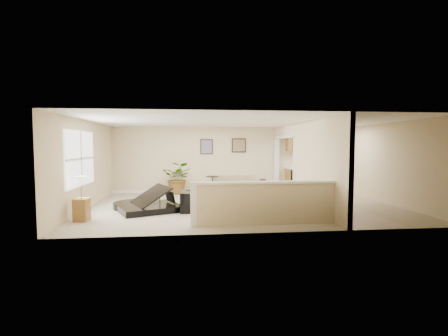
{
  "coord_description": "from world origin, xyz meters",
  "views": [
    {
      "loc": [
        -1.55,
        -9.46,
        1.8
      ],
      "look_at": [
        -0.54,
        0.4,
        1.11
      ],
      "focal_mm": 26.0,
      "sensor_mm": 36.0,
      "label": 1
    }
  ],
  "objects": [
    {
      "name": "kitchen_cabinets",
      "position": [
        3.19,
        2.73,
        0.87
      ],
      "size": [
        2.36,
        0.65,
        2.33
      ],
      "color": "#986531",
      "rests_on": "floor"
    },
    {
      "name": "back_wall",
      "position": [
        0.0,
        3.0,
        1.25
      ],
      "size": [
        9.0,
        0.04,
        2.5
      ],
      "primitive_type": "cube",
      "color": "beige",
      "rests_on": "floor"
    },
    {
      "name": "interior_partition",
      "position": [
        1.8,
        0.25,
        1.22
      ],
      "size": [
        0.18,
        5.99,
        2.5
      ],
      "color": "beige",
      "rests_on": "floor"
    },
    {
      "name": "lamp_stand",
      "position": [
        -4.15,
        -1.51,
        0.45
      ],
      "size": [
        0.35,
        0.35,
        1.07
      ],
      "color": "#986531",
      "rests_on": "floor"
    },
    {
      "name": "front_wall",
      "position": [
        0.0,
        -3.0,
        1.25
      ],
      "size": [
        9.0,
        0.04,
        2.5
      ],
      "primitive_type": "cube",
      "color": "beige",
      "rests_on": "floor"
    },
    {
      "name": "ceiling",
      "position": [
        0.0,
        0.0,
        2.5
      ],
      "size": [
        9.0,
        6.0,
        0.04
      ],
      "primitive_type": "cube",
      "color": "white",
      "rests_on": "back_wall"
    },
    {
      "name": "left_wall",
      "position": [
        -4.5,
        0.0,
        1.25
      ],
      "size": [
        0.04,
        6.0,
        2.5
      ],
      "primitive_type": "cube",
      "color": "beige",
      "rests_on": "floor"
    },
    {
      "name": "piano_bench",
      "position": [
        -1.66,
        -0.59,
        0.27
      ],
      "size": [
        0.46,
        0.83,
        0.54
      ],
      "primitive_type": "cube",
      "rotation": [
        0.0,
        0.0,
        0.06
      ],
      "color": "black",
      "rests_on": "floor"
    },
    {
      "name": "right_wall",
      "position": [
        4.5,
        0.0,
        1.25
      ],
      "size": [
        0.04,
        6.0,
        2.5
      ],
      "primitive_type": "cube",
      "color": "beige",
      "rests_on": "floor"
    },
    {
      "name": "kitchen_vinyl",
      "position": [
        3.15,
        0.0,
        0.0
      ],
      "size": [
        2.7,
        6.0,
        0.01
      ],
      "primitive_type": "cube",
      "color": "gray",
      "rests_on": "floor"
    },
    {
      "name": "accent_table",
      "position": [
        -0.77,
        2.41,
        0.43
      ],
      "size": [
        0.46,
        0.46,
        0.67
      ],
      "color": "black",
      "rests_on": "floor"
    },
    {
      "name": "floor",
      "position": [
        0.0,
        0.0,
        0.0
      ],
      "size": [
        9.0,
        9.0,
        0.0
      ],
      "primitive_type": "plane",
      "color": "tan",
      "rests_on": "ground"
    },
    {
      "name": "wall_mirror",
      "position": [
        0.3,
        2.97,
        1.8
      ],
      "size": [
        0.55,
        0.04,
        0.55
      ],
      "color": "#312111",
      "rests_on": "back_wall"
    },
    {
      "name": "piano",
      "position": [
        -2.74,
        -0.31,
        0.63
      ],
      "size": [
        2.28,
        2.23,
        1.51
      ],
      "rotation": [
        0.0,
        0.0,
        0.42
      ],
      "color": "black",
      "rests_on": "floor"
    },
    {
      "name": "palm_plant",
      "position": [
        -2.02,
        2.65,
        0.59
      ],
      "size": [
        1.27,
        1.17,
        1.19
      ],
      "color": "black",
      "rests_on": "floor"
    },
    {
      "name": "left_window",
      "position": [
        -4.49,
        -0.5,
        1.45
      ],
      "size": [
        0.05,
        2.15,
        1.45
      ],
      "primitive_type": "cube",
      "color": "white",
      "rests_on": "left_wall"
    },
    {
      "name": "pony_half_wall",
      "position": [
        0.08,
        -2.3,
        0.52
      ],
      "size": [
        3.42,
        0.22,
        1.0
      ],
      "color": "beige",
      "rests_on": "floor"
    },
    {
      "name": "loveseat",
      "position": [
        0.01,
        2.61,
        0.32
      ],
      "size": [
        1.49,
        0.88,
        0.84
      ],
      "rotation": [
        0.0,
        0.0,
        0.03
      ],
      "color": "tan",
      "rests_on": "floor"
    },
    {
      "name": "wall_art_left",
      "position": [
        -0.95,
        2.97,
        1.75
      ],
      "size": [
        0.48,
        0.04,
        0.58
      ],
      "color": "#312111",
      "rests_on": "back_wall"
    },
    {
      "name": "small_plant",
      "position": [
        1.08,
        2.24,
        0.25
      ],
      "size": [
        0.41,
        0.41,
        0.58
      ],
      "color": "black",
      "rests_on": "floor"
    }
  ]
}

